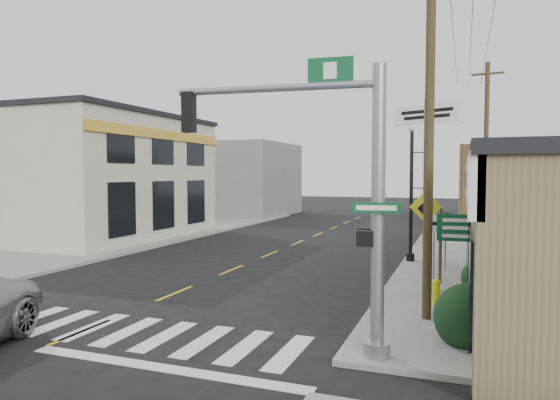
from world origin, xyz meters
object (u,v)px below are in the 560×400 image
(fire_hydrant, at_px, (436,291))
(utility_pole_far, at_px, (486,148))
(bare_tree, at_px, (555,182))
(lamp_post, at_px, (413,182))
(guide_sign, at_px, (459,235))
(utility_pole_near, at_px, (429,138))
(dance_center_sign, at_px, (426,136))
(traffic_signal_pole, at_px, (343,178))

(fire_hydrant, xyz_separation_m, utility_pole_far, (1.76, 15.99, 4.58))
(fire_hydrant, bearing_deg, bare_tree, 2.07)
(lamp_post, xyz_separation_m, utility_pole_far, (3.05, 9.16, 1.76))
(guide_sign, height_order, utility_pole_near, utility_pole_near)
(dance_center_sign, xyz_separation_m, bare_tree, (3.94, -11.60, -2.08))
(fire_hydrant, bearing_deg, utility_pole_near, -96.08)
(traffic_signal_pole, xyz_separation_m, lamp_post, (0.28, 11.23, -0.25))
(traffic_signal_pole, bearing_deg, utility_pole_far, 75.50)
(utility_pole_far, bearing_deg, utility_pole_near, -90.70)
(bare_tree, height_order, utility_pole_near, utility_pole_near)
(utility_pole_near, bearing_deg, dance_center_sign, 90.48)
(guide_sign, bearing_deg, utility_pole_far, 81.77)
(lamp_post, height_order, utility_pole_near, utility_pole_near)
(dance_center_sign, bearing_deg, bare_tree, -46.54)
(utility_pole_near, bearing_deg, traffic_signal_pole, -119.23)
(guide_sign, distance_m, utility_pole_far, 13.61)
(traffic_signal_pole, bearing_deg, fire_hydrant, 65.15)
(lamp_post, xyz_separation_m, bare_tree, (4.08, -6.73, 0.14))
(lamp_post, bearing_deg, utility_pole_far, 88.01)
(utility_pole_near, relative_size, utility_pole_far, 0.89)
(guide_sign, distance_m, utility_pole_near, 5.17)
(lamp_post, bearing_deg, traffic_signal_pole, -75.01)
(traffic_signal_pole, relative_size, dance_center_sign, 0.80)
(fire_hydrant, relative_size, lamp_post, 0.13)
(dance_center_sign, xyz_separation_m, utility_pole_near, (1.00, -13.11, -1.00))
(fire_hydrant, relative_size, dance_center_sign, 0.10)
(lamp_post, distance_m, bare_tree, 7.87)
(guide_sign, relative_size, dance_center_sign, 0.34)
(utility_pole_far, bearing_deg, lamp_post, -102.84)
(lamp_post, distance_m, utility_pole_far, 9.81)
(guide_sign, bearing_deg, fire_hydrant, -103.85)
(fire_hydrant, relative_size, utility_pole_near, 0.08)
(bare_tree, distance_m, utility_pole_far, 16.00)
(lamp_post, bearing_deg, dance_center_sign, 104.78)
(lamp_post, distance_m, utility_pole_near, 8.40)
(utility_pole_far, bearing_deg, bare_tree, -80.72)
(dance_center_sign, bearing_deg, traffic_signal_pole, -66.79)
(bare_tree, bearing_deg, utility_pole_far, 93.71)
(guide_sign, relative_size, fire_hydrant, 3.42)
(bare_tree, height_order, utility_pole_far, utility_pole_far)
(fire_hydrant, xyz_separation_m, dance_center_sign, (-1.15, 11.70, 5.05))
(bare_tree, relative_size, utility_pole_near, 0.49)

